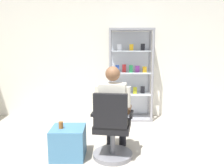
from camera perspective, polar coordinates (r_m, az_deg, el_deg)
name	(u,v)px	position (r m, az deg, el deg)	size (l,w,h in m)	color
back_wall	(112,55)	(5.16, -0.11, 7.04)	(6.00, 0.10, 2.70)	silver
display_cabinet_main	(130,74)	(4.97, 4.51, 2.43)	(0.90, 0.45, 1.90)	gray
office_chair	(112,132)	(3.27, 0.03, -11.57)	(0.60, 0.56, 0.96)	slate
seated_shopkeeper	(114,106)	(3.33, 0.44, -5.44)	(0.53, 0.60, 1.29)	black
storage_crate	(68,142)	(3.45, -10.61, -13.78)	(0.46, 0.44, 0.43)	teal
tea_glass	(61,125)	(3.34, -12.36, -9.75)	(0.06, 0.06, 0.10)	brown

